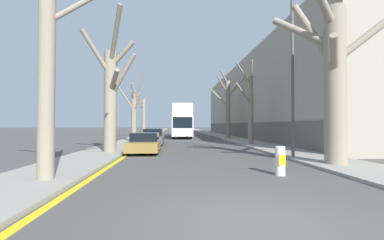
{
  "coord_description": "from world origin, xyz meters",
  "views": [
    {
      "loc": [
        -1.43,
        -4.64,
        1.8
      ],
      "look_at": [
        0.74,
        25.91,
        2.34
      ],
      "focal_mm": 24.0,
      "sensor_mm": 36.0,
      "label": 1
    }
  ],
  "objects_px": {
    "street_tree_right_1": "(250,107)",
    "street_tree_right_2": "(228,106)",
    "street_tree_left_2": "(134,113)",
    "parked_car_0": "(145,143)",
    "lamp_post": "(291,64)",
    "street_tree_left_0": "(47,60)",
    "street_tree_left_1": "(111,93)",
    "traffic_bollard": "(280,161)",
    "double_decker_bus": "(181,120)",
    "street_tree_left_3": "(143,115)",
    "street_tree_right_0": "(334,75)",
    "parked_car_1": "(153,137)"
  },
  "relations": [
    {
      "from": "street_tree_right_1",
      "to": "street_tree_right_2",
      "type": "distance_m",
      "value": 10.55
    },
    {
      "from": "street_tree_left_2",
      "to": "parked_car_0",
      "type": "relative_size",
      "value": 1.73
    },
    {
      "from": "street_tree_left_2",
      "to": "lamp_post",
      "type": "relative_size",
      "value": 0.77
    },
    {
      "from": "street_tree_left_0",
      "to": "lamp_post",
      "type": "relative_size",
      "value": 0.9
    },
    {
      "from": "street_tree_left_1",
      "to": "traffic_bollard",
      "type": "bearing_deg",
      "value": -43.51
    },
    {
      "from": "double_decker_bus",
      "to": "traffic_bollard",
      "type": "distance_m",
      "value": 26.92
    },
    {
      "from": "parked_car_0",
      "to": "lamp_post",
      "type": "distance_m",
      "value": 9.75
    },
    {
      "from": "street_tree_right_2",
      "to": "double_decker_bus",
      "type": "distance_m",
      "value": 6.81
    },
    {
      "from": "street_tree_right_2",
      "to": "traffic_bollard",
      "type": "distance_m",
      "value": 24.15
    },
    {
      "from": "street_tree_left_0",
      "to": "street_tree_left_1",
      "type": "relative_size",
      "value": 0.98
    },
    {
      "from": "street_tree_left_2",
      "to": "street_tree_left_3",
      "type": "bearing_deg",
      "value": 90.71
    },
    {
      "from": "street_tree_left_0",
      "to": "street_tree_right_0",
      "type": "height_order",
      "value": "street_tree_left_0"
    },
    {
      "from": "street_tree_left_0",
      "to": "parked_car_1",
      "type": "height_order",
      "value": "street_tree_left_0"
    },
    {
      "from": "parked_car_0",
      "to": "parked_car_1",
      "type": "distance_m",
      "value": 6.59
    },
    {
      "from": "street_tree_right_1",
      "to": "double_decker_bus",
      "type": "height_order",
      "value": "street_tree_right_1"
    },
    {
      "from": "street_tree_right_2",
      "to": "parked_car_0",
      "type": "xyz_separation_m",
      "value": [
        -8.74,
        -16.01,
        -3.54
      ]
    },
    {
      "from": "street_tree_left_2",
      "to": "street_tree_right_0",
      "type": "distance_m",
      "value": 18.76
    },
    {
      "from": "parked_car_1",
      "to": "lamp_post",
      "type": "bearing_deg",
      "value": -51.53
    },
    {
      "from": "street_tree_left_2",
      "to": "street_tree_right_0",
      "type": "relative_size",
      "value": 0.92
    },
    {
      "from": "street_tree_left_2",
      "to": "street_tree_right_0",
      "type": "xyz_separation_m",
      "value": [
        10.88,
        -15.25,
        0.99
      ]
    },
    {
      "from": "street_tree_right_2",
      "to": "double_decker_bus",
      "type": "bearing_deg",
      "value": 152.59
    },
    {
      "from": "street_tree_left_3",
      "to": "traffic_bollard",
      "type": "relative_size",
      "value": 6.45
    },
    {
      "from": "street_tree_left_1",
      "to": "street_tree_right_0",
      "type": "distance_m",
      "value": 12.09
    },
    {
      "from": "street_tree_left_0",
      "to": "parked_car_1",
      "type": "xyz_separation_m",
      "value": [
        2.08,
        14.91,
        -3.14
      ]
    },
    {
      "from": "double_decker_bus",
      "to": "street_tree_left_0",
      "type": "bearing_deg",
      "value": -100.28
    },
    {
      "from": "street_tree_right_2",
      "to": "parked_car_1",
      "type": "relative_size",
      "value": 1.99
    },
    {
      "from": "street_tree_left_0",
      "to": "parked_car_0",
      "type": "relative_size",
      "value": 2.02
    },
    {
      "from": "street_tree_left_0",
      "to": "parked_car_1",
      "type": "relative_size",
      "value": 1.85
    },
    {
      "from": "street_tree_left_2",
      "to": "traffic_bollard",
      "type": "distance_m",
      "value": 18.81
    },
    {
      "from": "street_tree_left_2",
      "to": "street_tree_right_1",
      "type": "xyz_separation_m",
      "value": [
        10.66,
        -3.82,
        0.45
      ]
    },
    {
      "from": "parked_car_0",
      "to": "street_tree_right_2",
      "type": "bearing_deg",
      "value": 61.35
    },
    {
      "from": "double_decker_bus",
      "to": "lamp_post",
      "type": "xyz_separation_m",
      "value": [
        5.11,
        -22.51,
        2.49
      ]
    },
    {
      "from": "street_tree_right_2",
      "to": "street_tree_left_3",
      "type": "bearing_deg",
      "value": 171.57
    },
    {
      "from": "double_decker_bus",
      "to": "street_tree_right_2",
      "type": "bearing_deg",
      "value": -27.41
    },
    {
      "from": "parked_car_0",
      "to": "parked_car_1",
      "type": "relative_size",
      "value": 0.91
    },
    {
      "from": "street_tree_left_3",
      "to": "lamp_post",
      "type": "distance_m",
      "value": 23.54
    },
    {
      "from": "parked_car_0",
      "to": "lamp_post",
      "type": "relative_size",
      "value": 0.45
    },
    {
      "from": "parked_car_0",
      "to": "traffic_bollard",
      "type": "bearing_deg",
      "value": -53.86
    },
    {
      "from": "street_tree_left_2",
      "to": "street_tree_left_3",
      "type": "xyz_separation_m",
      "value": [
        -0.1,
        8.33,
        0.12
      ]
    },
    {
      "from": "street_tree_right_1",
      "to": "traffic_bollard",
      "type": "height_order",
      "value": "street_tree_right_1"
    },
    {
      "from": "parked_car_1",
      "to": "double_decker_bus",
      "type": "bearing_deg",
      "value": 76.96
    },
    {
      "from": "street_tree_right_2",
      "to": "parked_car_1",
      "type": "bearing_deg",
      "value": -132.89
    },
    {
      "from": "street_tree_left_2",
      "to": "lamp_post",
      "type": "distance_m",
      "value": 16.44
    },
    {
      "from": "street_tree_left_2",
      "to": "traffic_bollard",
      "type": "xyz_separation_m",
      "value": [
        7.75,
        -16.97,
        -2.42
      ]
    },
    {
      "from": "street_tree_right_0",
      "to": "lamp_post",
      "type": "xyz_separation_m",
      "value": [
        -0.73,
        2.47,
        1.06
      ]
    },
    {
      "from": "street_tree_left_0",
      "to": "traffic_bollard",
      "type": "relative_size",
      "value": 7.97
    },
    {
      "from": "traffic_bollard",
      "to": "street_tree_right_2",
      "type": "bearing_deg",
      "value": 82.43
    },
    {
      "from": "lamp_post",
      "to": "traffic_bollard",
      "type": "height_order",
      "value": "lamp_post"
    },
    {
      "from": "street_tree_left_0",
      "to": "street_tree_left_3",
      "type": "distance_m",
      "value": 25.97
    },
    {
      "from": "street_tree_left_2",
      "to": "street_tree_left_1",
      "type": "bearing_deg",
      "value": -89.25
    }
  ]
}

